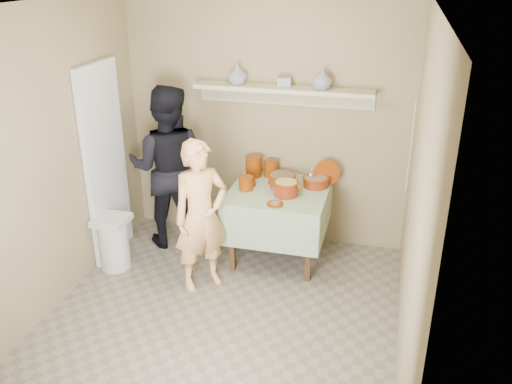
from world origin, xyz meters
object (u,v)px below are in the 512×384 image
(serving_table, at_px, (279,201))
(cazuela_rice, at_px, (286,187))
(person_helper, at_px, (168,167))
(person_cook, at_px, (201,216))
(trash_bin, at_px, (114,242))

(serving_table, height_order, cazuela_rice, cazuela_rice)
(serving_table, relative_size, cazuela_rice, 2.95)
(person_helper, bearing_deg, serving_table, 167.49)
(person_cook, xyz_separation_m, trash_bin, (-0.97, 0.07, -0.44))
(serving_table, xyz_separation_m, trash_bin, (-1.54, -0.62, -0.36))
(person_cook, relative_size, serving_table, 1.49)
(serving_table, relative_size, trash_bin, 1.74)
(serving_table, height_order, trash_bin, serving_table)
(person_helper, xyz_separation_m, cazuela_rice, (1.29, -0.15, -0.03))
(person_cook, xyz_separation_m, cazuela_rice, (0.67, 0.58, 0.12))
(person_cook, height_order, serving_table, person_cook)
(person_cook, height_order, cazuela_rice, person_cook)
(trash_bin, bearing_deg, serving_table, 21.93)
(trash_bin, bearing_deg, person_helper, 62.41)
(person_cook, distance_m, cazuela_rice, 0.89)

